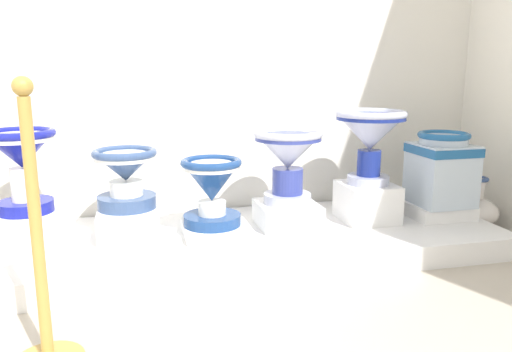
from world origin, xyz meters
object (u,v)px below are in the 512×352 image
Objects in this scene: plinth_block_leftmost at (28,228)px; plinth_block_broad_patterned at (128,222)px; plinth_block_central_ornate at (367,202)px; antique_toilet_central_ornate at (370,132)px; decorative_vase_companion at (474,210)px; antique_toilet_squat_floral at (212,185)px; antique_toilet_leftmost at (21,157)px; stanchion_post_near_left at (41,282)px; plinth_block_squat_floral at (212,229)px; antique_toilet_slender_white at (288,154)px; antique_toilet_tall_cobalt at (442,166)px; plinth_block_slender_white at (287,214)px; plinth_block_tall_cobalt at (438,210)px; antique_toilet_broad_patterned at (125,172)px.

plinth_block_leftmost is 0.49m from plinth_block_broad_patterned.
plinth_block_central_ornate is 0.75× the size of antique_toilet_central_ornate.
decorative_vase_companion is at bearing -0.48° from plinth_block_central_ornate.
plinth_block_central_ornate is (1.85, -0.04, 0.03)m from plinth_block_leftmost.
plinth_block_broad_patterned is 0.99× the size of antique_toilet_squat_floral.
antique_toilet_central_ornate reaches higher than plinth_block_central_ornate.
antique_toilet_leftmost is 1.03m from stanchion_post_near_left.
antique_toilet_central_ornate is (1.85, -0.04, 0.43)m from plinth_block_leftmost.
plinth_block_squat_floral is (0.44, -0.08, -0.05)m from plinth_block_broad_patterned.
antique_toilet_slender_white is at bearing 178.54° from antique_toilet_central_ornate.
antique_toilet_tall_cobalt is (0.45, -0.05, 0.20)m from plinth_block_central_ornate.
plinth_block_broad_patterned is at bearing 178.58° from plinth_block_slender_white.
plinth_block_leftmost is at bearing 178.93° from plinth_block_broad_patterned.
plinth_block_slender_white is at bearing 176.43° from plinth_block_tall_cobalt.
antique_toilet_broad_patterned reaches higher than plinth_block_leftmost.
antique_toilet_central_ornate is (1.85, -0.04, 0.07)m from antique_toilet_leftmost.
antique_toilet_slender_white is 0.97× the size of antique_toilet_central_ornate.
decorative_vase_companion is (2.58, -0.05, -0.07)m from plinth_block_leftmost.
plinth_block_squat_floral is at bearing -10.66° from plinth_block_broad_patterned.
plinth_block_leftmost is 0.39× the size of stanchion_post_near_left.
plinth_block_squat_floral is 1.65m from decorative_vase_companion.
antique_toilet_slender_white is 1.29× the size of plinth_block_central_ornate.
decorative_vase_companion is (1.65, 0.04, -0.02)m from plinth_block_squat_floral.
plinth_block_tall_cobalt is at bearing 0.10° from plinth_block_squat_floral.
antique_toilet_central_ornate reaches higher than antique_toilet_tall_cobalt.
antique_toilet_central_ornate is at bearing -1.46° from plinth_block_slender_white.
antique_toilet_broad_patterned is at bearing 177.47° from plinth_block_tall_cobalt.
antique_toilet_slender_white is at bearing -1.29° from antique_toilet_leftmost.
plinth_block_slender_white is 0.93m from plinth_block_tall_cobalt.
antique_toilet_slender_white is at bearing 45.00° from plinth_block_slender_white.
antique_toilet_broad_patterned is 0.88m from antique_toilet_slender_white.
plinth_block_squat_floral is 1.00× the size of plinth_block_tall_cobalt.
antique_toilet_slender_white is 0.96× the size of antique_toilet_tall_cobalt.
decorative_vase_companion is at bearing 7.91° from plinth_block_tall_cobalt.
plinth_block_leftmost is 0.89× the size of antique_toilet_central_ornate.
antique_toilet_central_ornate is (0.48, -0.01, 0.11)m from antique_toilet_slender_white.
antique_toilet_broad_patterned is at bearing 178.57° from plinth_block_central_ornate.
antique_toilet_tall_cobalt reaches higher than plinth_block_slender_white.
antique_toilet_broad_patterned is at bearing 74.18° from stanchion_post_near_left.
antique_toilet_leftmost is (-0.00, 0.00, 0.37)m from plinth_block_leftmost.
antique_toilet_leftmost is at bearing 178.71° from antique_toilet_slender_white.
antique_toilet_leftmost reaches higher than antique_toilet_tall_cobalt.
plinth_block_slender_white is at bearing -1.42° from plinth_block_broad_patterned.
decorative_vase_companion is at bearing 7.91° from antique_toilet_tall_cobalt.
plinth_block_slender_white is at bearing 178.54° from plinth_block_central_ornate.
plinth_block_broad_patterned is 1.43m from antique_toilet_central_ornate.
antique_toilet_leftmost is at bearing 174.39° from antique_toilet_squat_floral.
plinth_block_broad_patterned is at bearing 178.57° from plinth_block_central_ornate.
plinth_block_central_ornate is at bearing -1.33° from antique_toilet_leftmost.
stanchion_post_near_left is (-1.63, -0.93, -0.33)m from antique_toilet_central_ornate.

